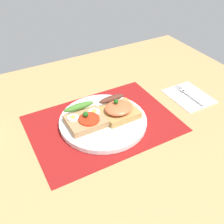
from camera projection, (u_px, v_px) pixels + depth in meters
The scene contains 7 objects.
ground_plane at pixel (103, 128), 79.89cm from camera, with size 120.00×90.00×3.20cm, color tan.
placemat at pixel (103, 123), 78.82cm from camera, with size 42.25×30.46×0.30cm, color maroon.
plate at pixel (103, 121), 78.27cm from camera, with size 25.67×25.67×1.49cm, color white.
sandwich_egg_tomato at pixel (85, 118), 75.80cm from camera, with size 10.70×10.41×4.18cm.
sandwich_salmon at pixel (118, 109), 78.29cm from camera, with size 10.00×10.46×5.53cm.
napkin at pixel (189, 96), 89.89cm from camera, with size 12.14×14.73×0.60cm, color white.
fork at pixel (188, 94), 89.77cm from camera, with size 1.62×13.60×0.32cm.
Camera 1 is at (-26.78, -53.90, 51.21)cm, focal length 42.68 mm.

